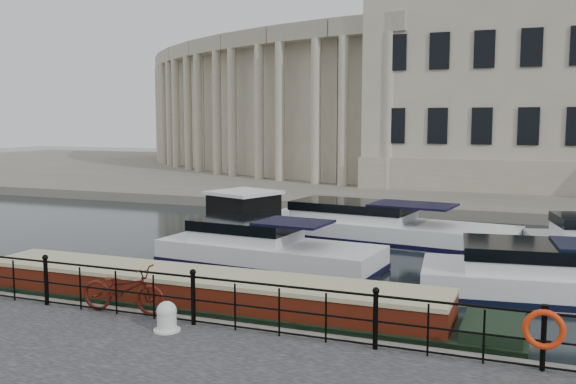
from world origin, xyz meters
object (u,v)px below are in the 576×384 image
object	(u,v)px
life_ring_post	(544,330)
narrowboat	(202,307)
mooring_bollard	(167,317)
harbour_hut	(244,220)
bicycle	(124,289)

from	to	relation	value
life_ring_post	narrowboat	distance (m)	8.04
mooring_bollard	life_ring_post	size ratio (longest dim) A/B	0.54
life_ring_post	harbour_hut	distance (m)	15.78
mooring_bollard	harbour_hut	distance (m)	12.35
bicycle	mooring_bollard	world-z (taller)	bicycle
harbour_hut	narrowboat	bearing A→B (deg)	-50.56
narrowboat	harbour_hut	xyz separation A→B (m)	(-3.36, 9.39, 0.59)
bicycle	mooring_bollard	size ratio (longest dim) A/B	3.30
bicycle	harbour_hut	size ratio (longest dim) A/B	0.54
bicycle	mooring_bollard	bearing A→B (deg)	-118.61
life_ring_post	harbour_hut	xyz separation A→B (m)	(-11.15, 11.16, -0.34)
life_ring_post	bicycle	bearing A→B (deg)	179.02
life_ring_post	harbour_hut	bearing A→B (deg)	134.96
life_ring_post	narrowboat	world-z (taller)	life_ring_post
mooring_bollard	narrowboat	xyz separation A→B (m)	(-0.49, 2.35, -0.48)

